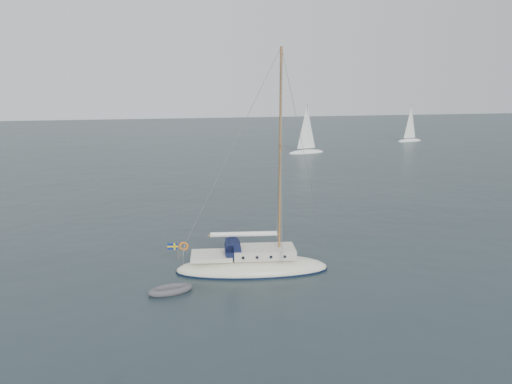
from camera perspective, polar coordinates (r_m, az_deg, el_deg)
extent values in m
plane|color=black|center=(29.35, -1.22, -10.04)|extent=(300.00, 300.00, 0.00)
ellipsoid|color=silver|center=(30.66, -0.42, -8.74)|extent=(9.20, 2.86, 1.53)
cube|color=silver|center=(30.47, 0.90, -6.77)|extent=(3.68, 1.94, 0.56)
cube|color=silver|center=(29.90, -5.03, -7.52)|extent=(2.45, 1.94, 0.26)
cylinder|color=#101635|center=(29.97, -2.62, -6.54)|extent=(0.98, 1.69, 0.98)
cube|color=#101635|center=(29.87, -3.01, -6.20)|extent=(0.46, 1.69, 0.41)
cylinder|color=olive|center=(29.37, 2.67, 4.24)|extent=(0.15, 0.15, 12.27)
cylinder|color=olive|center=(29.29, 2.68, 5.43)|extent=(0.05, 2.25, 0.05)
cylinder|color=olive|center=(29.85, -1.38, -4.97)|extent=(4.29, 0.10, 0.10)
cylinder|color=white|center=(29.84, -1.38, -4.88)|extent=(3.99, 0.29, 0.29)
cylinder|color=#9B9AA2|center=(29.56, -8.20, -6.93)|extent=(0.04, 2.25, 0.04)
torus|color=orange|center=(30.14, -8.42, -6.57)|extent=(0.55, 0.10, 0.55)
cylinder|color=olive|center=(29.57, -8.89, -7.16)|extent=(0.03, 0.03, 0.92)
cube|color=navy|center=(29.45, -9.50, -6.64)|extent=(0.61, 0.02, 0.39)
cube|color=#F7C900|center=(29.45, -9.50, -6.64)|extent=(0.63, 0.03, 0.09)
cube|color=#F7C900|center=(29.45, -9.29, -6.62)|extent=(0.09, 0.03, 0.41)
cylinder|color=black|center=(31.08, -1.96, -6.40)|extent=(0.18, 0.06, 0.18)
cylinder|color=black|center=(29.27, -1.14, -7.58)|extent=(0.18, 0.06, 0.18)
cylinder|color=black|center=(31.25, -0.48, -6.29)|extent=(0.18, 0.06, 0.18)
cylinder|color=black|center=(29.45, 0.43, -7.45)|extent=(0.18, 0.06, 0.18)
cylinder|color=black|center=(31.45, 0.97, -6.17)|extent=(0.18, 0.06, 0.18)
cylinder|color=black|center=(29.66, 1.97, -7.32)|extent=(0.18, 0.06, 0.18)
cylinder|color=black|center=(31.66, 2.41, -6.05)|extent=(0.18, 0.06, 0.18)
cylinder|color=black|center=(29.88, 3.49, -7.18)|extent=(0.18, 0.06, 0.18)
cube|color=#444449|center=(28.05, -9.76, -11.07)|extent=(1.51, 0.62, 0.09)
ellipsoid|color=white|center=(84.36, 5.78, 4.49)|extent=(6.59, 2.20, 1.10)
cylinder|color=#9B9AA2|center=(83.91, 5.84, 7.43)|extent=(0.11, 0.11, 7.69)
cone|color=white|center=(83.89, 5.81, 7.43)|extent=(3.52, 3.52, 7.14)
ellipsoid|color=white|center=(106.66, 17.13, 5.58)|extent=(5.92, 1.97, 0.99)
cylinder|color=#9B9AA2|center=(106.33, 17.26, 7.67)|extent=(0.10, 0.10, 6.90)
cone|color=white|center=(106.30, 17.24, 7.67)|extent=(3.16, 3.16, 6.41)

